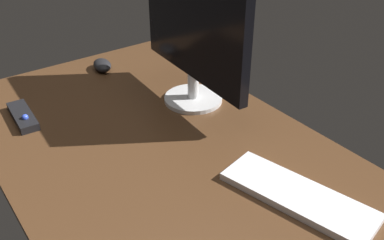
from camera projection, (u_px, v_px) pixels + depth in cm
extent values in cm
cube|color=#4C301C|center=(159.00, 147.00, 126.10)|extent=(140.00, 84.00, 2.00)
cylinder|color=silver|center=(193.00, 99.00, 147.28)|extent=(19.51, 19.51, 1.39)
cylinder|color=silver|center=(193.00, 86.00, 144.72)|extent=(3.71, 3.71, 8.37)
cube|color=black|center=(193.00, 20.00, 132.98)|extent=(52.68, 6.11, 36.31)
cube|color=white|center=(298.00, 196.00, 105.41)|extent=(39.59, 21.18, 1.94)
ellipsoid|color=black|center=(102.00, 65.00, 167.19)|extent=(11.49, 8.43, 3.95)
cube|color=black|center=(23.00, 116.00, 136.58)|extent=(18.68, 6.67, 2.38)
sphere|color=blue|center=(25.00, 117.00, 132.99)|extent=(2.03, 2.03, 2.03)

